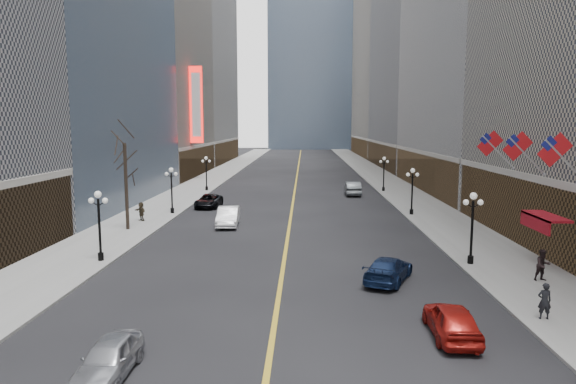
# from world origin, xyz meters

# --- Properties ---
(sidewalk_east) EXTENTS (6.00, 230.00, 0.15)m
(sidewalk_east) POSITION_xyz_m (14.00, 70.00, 0.07)
(sidewalk_east) COLOR gray
(sidewalk_east) RESTS_ON ground
(sidewalk_west) EXTENTS (6.00, 230.00, 0.15)m
(sidewalk_west) POSITION_xyz_m (-14.00, 70.00, 0.07)
(sidewalk_west) COLOR gray
(sidewalk_west) RESTS_ON ground
(lane_line) EXTENTS (0.25, 200.00, 0.02)m
(lane_line) POSITION_xyz_m (0.00, 80.00, 0.01)
(lane_line) COLOR gold
(lane_line) RESTS_ON ground
(bldg_east_c) EXTENTS (26.60, 40.60, 48.80)m
(bldg_east_c) POSITION_xyz_m (29.88, 106.00, 24.18)
(bldg_east_c) COLOR gray
(bldg_east_c) RESTS_ON ground
(bldg_east_d) EXTENTS (26.60, 46.60, 62.80)m
(bldg_east_d) POSITION_xyz_m (29.90, 149.00, 31.17)
(bldg_east_d) COLOR #A49A87
(bldg_east_d) RESTS_ON ground
(bldg_west_c) EXTENTS (26.60, 30.60, 50.80)m
(bldg_west_c) POSITION_xyz_m (-29.88, 87.00, 25.19)
(bldg_west_c) COLOR #A49A87
(bldg_west_c) RESTS_ON ground
(bldg_west_d) EXTENTS (26.60, 38.60, 72.80)m
(bldg_west_d) POSITION_xyz_m (-29.92, 121.00, 36.17)
(bldg_west_d) COLOR beige
(bldg_west_d) RESTS_ON ground
(streetlamp_east_1) EXTENTS (1.26, 0.44, 4.52)m
(streetlamp_east_1) POSITION_xyz_m (11.80, 30.00, 2.90)
(streetlamp_east_1) COLOR black
(streetlamp_east_1) RESTS_ON sidewalk_east
(streetlamp_east_2) EXTENTS (1.26, 0.44, 4.52)m
(streetlamp_east_2) POSITION_xyz_m (11.80, 48.00, 2.90)
(streetlamp_east_2) COLOR black
(streetlamp_east_2) RESTS_ON sidewalk_east
(streetlamp_east_3) EXTENTS (1.26, 0.44, 4.52)m
(streetlamp_east_3) POSITION_xyz_m (11.80, 66.00, 2.90)
(streetlamp_east_3) COLOR black
(streetlamp_east_3) RESTS_ON sidewalk_east
(streetlamp_west_1) EXTENTS (1.26, 0.44, 4.52)m
(streetlamp_west_1) POSITION_xyz_m (-11.80, 30.00, 2.90)
(streetlamp_west_1) COLOR black
(streetlamp_west_1) RESTS_ON sidewalk_west
(streetlamp_west_2) EXTENTS (1.26, 0.44, 4.52)m
(streetlamp_west_2) POSITION_xyz_m (-11.80, 48.00, 2.90)
(streetlamp_west_2) COLOR black
(streetlamp_west_2) RESTS_ON sidewalk_west
(streetlamp_west_3) EXTENTS (1.26, 0.44, 4.52)m
(streetlamp_west_3) POSITION_xyz_m (-11.80, 66.00, 2.90)
(streetlamp_west_3) COLOR black
(streetlamp_west_3) RESTS_ON sidewalk_west
(flag_3) EXTENTS (2.87, 0.12, 2.87)m
(flag_3) POSITION_xyz_m (15.31, 27.00, 7.29)
(flag_3) COLOR #B2B2B7
(flag_3) RESTS_ON ground
(flag_4) EXTENTS (2.87, 0.12, 2.87)m
(flag_4) POSITION_xyz_m (15.31, 32.00, 7.29)
(flag_4) COLOR #B2B2B7
(flag_4) RESTS_ON ground
(flag_5) EXTENTS (2.87, 0.12, 2.87)m
(flag_5) POSITION_xyz_m (15.31, 37.00, 7.29)
(flag_5) COLOR #B2B2B7
(flag_5) RESTS_ON ground
(awning_c) EXTENTS (1.40, 4.00, 0.93)m
(awning_c) POSITION_xyz_m (16.11, 30.00, 3.08)
(awning_c) COLOR maroon
(awning_c) RESTS_ON ground
(theatre_marquee) EXTENTS (2.00, 0.55, 12.00)m
(theatre_marquee) POSITION_xyz_m (-15.88, 80.00, 12.00)
(theatre_marquee) COLOR red
(theatre_marquee) RESTS_ON ground
(tree_west_far) EXTENTS (3.60, 3.60, 7.92)m
(tree_west_far) POSITION_xyz_m (-13.50, 40.00, 6.24)
(tree_west_far) COLOR #2D231C
(tree_west_far) RESTS_ON sidewalk_west
(car_nb_near) EXTENTS (1.61, 3.97, 1.35)m
(car_nb_near) POSITION_xyz_m (-5.55, 15.09, 0.68)
(car_nb_near) COLOR #AFB1B7
(car_nb_near) RESTS_ON ground
(car_nb_mid) EXTENTS (2.08, 5.17, 1.67)m
(car_nb_mid) POSITION_xyz_m (-5.38, 42.40, 0.83)
(car_nb_mid) COLOR white
(car_nb_mid) RESTS_ON ground
(car_nb_far) EXTENTS (2.55, 5.17, 1.41)m
(car_nb_far) POSITION_xyz_m (-9.00, 52.53, 0.71)
(car_nb_far) COLOR black
(car_nb_far) RESTS_ON ground
(car_sb_near) EXTENTS (3.72, 5.20, 1.40)m
(car_sb_near) POSITION_xyz_m (6.09, 26.56, 0.70)
(car_sb_near) COLOR #122144
(car_sb_near) RESTS_ON ground
(car_sb_mid) EXTENTS (1.81, 4.33, 1.47)m
(car_sb_mid) POSITION_xyz_m (7.47, 18.90, 0.73)
(car_sb_mid) COLOR #9E1711
(car_sb_mid) RESTS_ON ground
(car_sb_far) EXTENTS (1.92, 5.27, 1.72)m
(car_sb_far) POSITION_xyz_m (7.44, 62.81, 0.86)
(car_sb_far) COLOR #515659
(car_sb_far) RESTS_ON ground
(ped_ne_corner) EXTENTS (0.62, 0.46, 1.67)m
(ped_ne_corner) POSITION_xyz_m (12.10, 20.69, 0.99)
(ped_ne_corner) COLOR black
(ped_ne_corner) RESTS_ON sidewalk_east
(ped_east_walk) EXTENTS (0.93, 0.60, 1.79)m
(ped_east_walk) POSITION_xyz_m (14.66, 26.49, 1.04)
(ped_east_walk) COLOR black
(ped_east_walk) RESTS_ON sidewalk_east
(ped_west_far) EXTENTS (1.48, 1.40, 1.71)m
(ped_west_far) POSITION_xyz_m (-13.57, 43.84, 1.01)
(ped_west_far) COLOR #342B1C
(ped_west_far) RESTS_ON sidewalk_west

